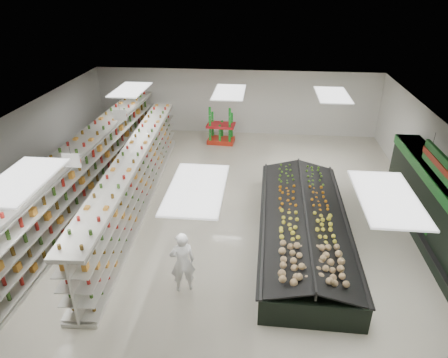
# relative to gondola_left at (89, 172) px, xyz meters

# --- Properties ---
(floor) EXTENTS (16.00, 16.00, 0.00)m
(floor) POSITION_rel_gondola_left_xyz_m (4.73, -0.75, -1.02)
(floor) COLOR beige
(floor) RESTS_ON ground
(ceiling) EXTENTS (14.00, 16.00, 0.02)m
(ceiling) POSITION_rel_gondola_left_xyz_m (4.73, -0.75, 2.18)
(ceiling) COLOR white
(ceiling) RESTS_ON wall_back
(wall_back) EXTENTS (14.00, 0.02, 3.20)m
(wall_back) POSITION_rel_gondola_left_xyz_m (4.73, 7.25, 0.58)
(wall_back) COLOR silver
(wall_back) RESTS_ON floor
(wall_left) EXTENTS (0.02, 16.00, 3.20)m
(wall_left) POSITION_rel_gondola_left_xyz_m (-2.27, -0.75, 0.58)
(wall_left) COLOR silver
(wall_left) RESTS_ON floor
(wall_right) EXTENTS (0.02, 16.00, 3.20)m
(wall_right) POSITION_rel_gondola_left_xyz_m (11.73, -0.75, 0.58)
(wall_right) COLOR silver
(wall_right) RESTS_ON floor
(produce_wall_case) EXTENTS (0.93, 8.00, 2.20)m
(produce_wall_case) POSITION_rel_gondola_left_xyz_m (11.26, -2.25, 0.22)
(produce_wall_case) COLOR black
(produce_wall_case) RESTS_ON floor
(aisle_sign_near) EXTENTS (0.52, 0.06, 0.75)m
(aisle_sign_near) POSITION_rel_gondola_left_xyz_m (0.93, -2.75, 1.73)
(aisle_sign_near) COLOR white
(aisle_sign_near) RESTS_ON ceiling
(aisle_sign_far) EXTENTS (0.52, 0.06, 0.75)m
(aisle_sign_far) POSITION_rel_gondola_left_xyz_m (0.93, 1.25, 1.73)
(aisle_sign_far) COLOR white
(aisle_sign_far) RESTS_ON ceiling
(hortifruti_banner) EXTENTS (0.12, 3.20, 0.95)m
(hortifruti_banner) POSITION_rel_gondola_left_xyz_m (10.97, -2.25, 1.63)
(hortifruti_banner) COLOR #1E7329
(hortifruti_banner) RESTS_ON ceiling
(gondola_left) EXTENTS (1.29, 12.90, 2.23)m
(gondola_left) POSITION_rel_gondola_left_xyz_m (0.00, 0.00, 0.00)
(gondola_left) COLOR silver
(gondola_left) RESTS_ON floor
(gondola_center) EXTENTS (1.45, 11.43, 1.98)m
(gondola_center) POSITION_rel_gondola_left_xyz_m (1.79, -0.28, -0.12)
(gondola_center) COLOR silver
(gondola_center) RESTS_ON floor
(produce_island) EXTENTS (2.73, 7.33, 1.09)m
(produce_island) POSITION_rel_gondola_left_xyz_m (7.46, -1.83, -0.53)
(produce_island) COLOR black
(produce_island) RESTS_ON floor
(soda_endcap) EXTENTS (1.37, 0.98, 1.67)m
(soda_endcap) POSITION_rel_gondola_left_xyz_m (4.12, 5.78, -0.21)
(soda_endcap) COLOR red
(soda_endcap) RESTS_ON floor
(shopper_main) EXTENTS (0.73, 0.60, 1.73)m
(shopper_main) POSITION_rel_gondola_left_xyz_m (4.24, -4.43, -0.16)
(shopper_main) COLOR white
(shopper_main) RESTS_ON floor
(shopper_background) EXTENTS (0.61, 0.87, 1.66)m
(shopper_background) POSITION_rel_gondola_left_xyz_m (1.81, 2.55, -0.19)
(shopper_background) COLOR #A08463
(shopper_background) RESTS_ON floor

